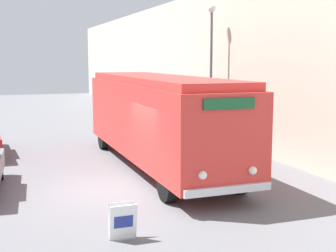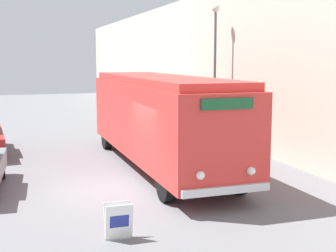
{
  "view_description": "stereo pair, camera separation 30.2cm",
  "coord_description": "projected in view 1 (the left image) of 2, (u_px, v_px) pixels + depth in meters",
  "views": [
    {
      "loc": [
        -3.06,
        -13.22,
        3.86
      ],
      "look_at": [
        1.68,
        -0.3,
        1.89
      ],
      "focal_mm": 50.0,
      "sensor_mm": 36.0,
      "label": 1
    },
    {
      "loc": [
        -2.77,
        -13.32,
        3.86
      ],
      "look_at": [
        1.68,
        -0.3,
        1.89
      ],
      "focal_mm": 50.0,
      "sensor_mm": 36.0,
      "label": 2
    }
  ],
  "objects": [
    {
      "name": "vintage_bus",
      "position": [
        158.0,
        116.0,
        16.62
      ],
      "size": [
        2.54,
        10.97,
        3.27
      ],
      "color": "black",
      "rests_on": "ground_plane"
    },
    {
      "name": "ground_plane",
      "position": [
        111.0,
        190.0,
        13.88
      ],
      "size": [
        80.0,
        80.0,
        0.0
      ],
      "primitive_type": "plane",
      "color": "slate"
    },
    {
      "name": "building_wall_right",
      "position": [
        195.0,
        64.0,
        25.04
      ],
      "size": [
        0.3,
        60.0,
        7.21
      ],
      "color": "beige",
      "rests_on": "ground_plane"
    },
    {
      "name": "streetlamp",
      "position": [
        211.0,
        54.0,
        21.21
      ],
      "size": [
        0.36,
        0.36,
        6.28
      ],
      "color": "#595E60",
      "rests_on": "ground_plane"
    },
    {
      "name": "sign_board",
      "position": [
        123.0,
        222.0,
        10.07
      ],
      "size": [
        0.6,
        0.3,
        0.79
      ],
      "color": "gray",
      "rests_on": "ground_plane"
    }
  ]
}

